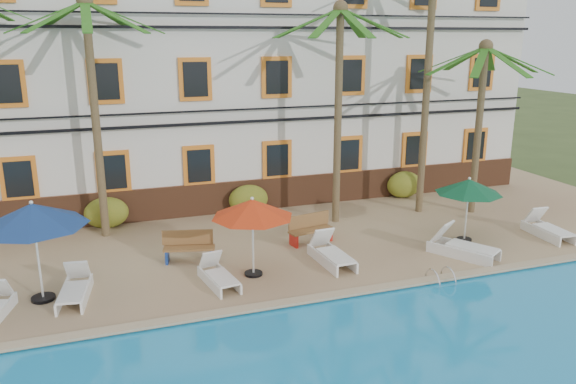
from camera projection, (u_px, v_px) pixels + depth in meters
name	position (u px, v px, depth m)	size (l,w,h in m)	color
ground	(304.00, 293.00, 15.18)	(100.00, 100.00, 0.00)	#384C23
pool_deck	(254.00, 230.00, 19.70)	(30.00, 12.00, 0.25)	tan
pool_coping	(317.00, 298.00, 14.29)	(30.00, 0.35, 0.06)	tan
hotel_building	(219.00, 70.00, 22.83)	(25.40, 6.44, 10.22)	silver
palm_b	(92.00, 84.00, 17.49)	(4.64, 4.64, 7.73)	brown
palm_c	(339.00, 83.00, 18.98)	(4.64, 4.64, 7.60)	brown
palm_d	(429.00, 52.00, 19.87)	(4.64, 4.64, 9.33)	brown
palm_e	(481.00, 101.00, 20.26)	(4.64, 4.64, 6.36)	brown
shrub_left	(106.00, 213.00, 19.45)	(1.50, 0.90, 1.10)	#225418
shrub_mid	(248.00, 199.00, 21.05)	(1.50, 0.90, 1.10)	#225418
shrub_right	(404.00, 185.00, 23.14)	(1.50, 0.90, 1.10)	#225418
umbrella_blue	(33.00, 216.00, 13.65)	(2.63, 2.63, 2.63)	black
umbrella_red	(252.00, 209.00, 15.21)	(2.28, 2.28, 2.28)	black
umbrella_green	(469.00, 187.00, 17.89)	(2.13, 2.13, 2.14)	black
lounger_b	(75.00, 289.00, 14.23)	(0.90, 1.89, 0.86)	white
lounger_c	(218.00, 275.00, 15.07)	(0.89, 1.80, 0.81)	white
lounger_d	(331.00, 253.00, 16.48)	(0.82, 1.99, 0.92)	white
lounger_e	(462.00, 246.00, 17.00)	(1.69, 2.16, 0.98)	white
lounger_f	(547.00, 228.00, 18.68)	(0.78, 1.92, 0.89)	white
bench_left	(189.00, 246.00, 16.60)	(1.57, 0.82, 0.93)	olive
bench_right	(310.00, 228.00, 18.11)	(1.56, 0.75, 0.93)	olive
pool_ladder	(440.00, 281.00, 15.34)	(0.54, 0.74, 0.74)	silver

